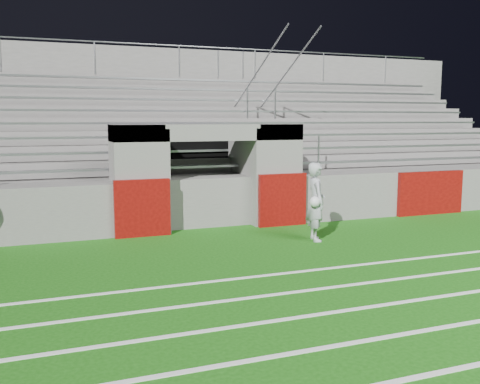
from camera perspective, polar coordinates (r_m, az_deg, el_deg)
name	(u,v)px	position (r m, az deg, el deg)	size (l,w,h in m)	color
ground	(263,260)	(10.52, 2.49, -7.24)	(90.00, 90.00, 0.00)	#15540E
field_markings	(446,371)	(6.51, 21.08, -17.42)	(28.00, 8.09, 0.01)	white
stadium_structure	(168,157)	(17.81, -7.71, 3.72)	(26.00, 8.48, 5.42)	slate
goalkeeper_with_ball	(316,202)	(12.11, 8.09, -1.03)	(0.55, 0.72, 1.77)	#A2A5AC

